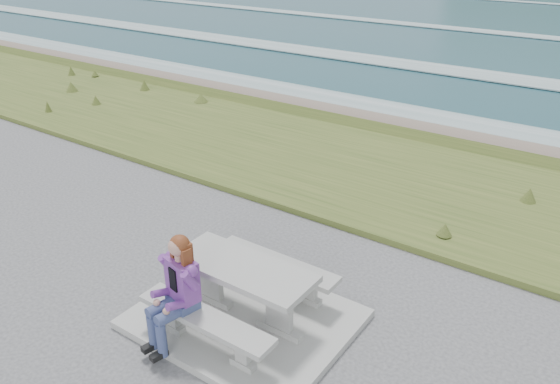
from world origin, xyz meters
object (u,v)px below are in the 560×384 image
Objects in this scene: picnic_table at (243,277)px; bench_seaward at (276,267)px; bench_landward at (205,323)px; seated_woman at (173,306)px.

bench_seaward is at bearing 90.00° from picnic_table.
picnic_table is 1.00× the size of bench_landward.
picnic_table is 1.00× the size of bench_seaward.
seated_woman is at bearing -103.28° from bench_seaward.
seated_woman is at bearing -160.34° from bench_landward.
bench_seaward is (0.00, 1.40, 0.00)m from bench_landward.
bench_seaward is at bearing 88.88° from seated_woman.
bench_seaward is 1.30× the size of seated_woman.
picnic_table is at bearing 78.64° from seated_woman.
bench_landward and bench_seaward have the same top height.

